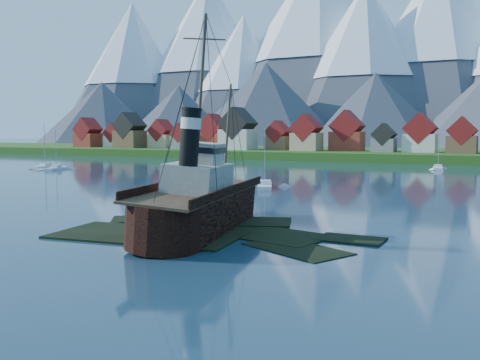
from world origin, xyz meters
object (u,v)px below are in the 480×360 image
at_px(sailboat_e, 438,169).
at_px(sailboat_f, 265,186).
at_px(sailboat_b, 45,167).
at_px(tugboat_wreck, 207,202).
at_px(sailboat_a, 56,169).

height_order(sailboat_e, sailboat_f, sailboat_f).
bearing_deg(sailboat_f, sailboat_b, 141.57).
bearing_deg(tugboat_wreck, sailboat_a, 132.75).
distance_m(sailboat_b, sailboat_f, 78.33).
bearing_deg(tugboat_wreck, sailboat_f, 94.40).
height_order(sailboat_b, sailboat_e, sailboat_b).
height_order(sailboat_a, sailboat_b, sailboat_b).
bearing_deg(sailboat_e, tugboat_wreck, -103.52).
xyz_separation_m(sailboat_b, sailboat_f, (75.88, -19.46, -0.05)).
bearing_deg(sailboat_a, tugboat_wreck, -54.91).
bearing_deg(sailboat_b, tugboat_wreck, -41.57).
distance_m(sailboat_e, sailboat_f, 68.62).
bearing_deg(sailboat_b, sailboat_a, -28.40).
xyz_separation_m(sailboat_e, sailboat_f, (-21.38, -65.20, 0.01)).
relative_size(tugboat_wreck, sailboat_e, 2.59).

